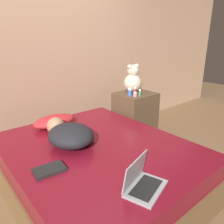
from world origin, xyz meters
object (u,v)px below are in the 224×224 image
(bottle_blue, at_px, (130,92))
(bottle_red, at_px, (135,91))
(bottle_pink, at_px, (135,94))
(pillow, at_px, (55,121))
(teddy_bear, at_px, (133,80))
(person_lying, at_px, (69,134))
(laptop, at_px, (142,182))
(book, at_px, (49,170))
(bottle_green, at_px, (140,93))

(bottle_blue, distance_m, bottle_red, 0.08)
(bottle_blue, height_order, bottle_pink, bottle_blue)
(pillow, relative_size, teddy_bear, 1.23)
(person_lying, distance_m, laptop, 0.87)
(pillow, height_order, laptop, laptop)
(book, bearing_deg, bottle_pink, 20.56)
(pillow, xyz_separation_m, person_lying, (-0.08, -0.46, 0.03))
(pillow, xyz_separation_m, bottle_red, (1.06, -0.18, 0.21))
(bottle_blue, xyz_separation_m, bottle_red, (0.08, -0.02, 0.00))
(book, bearing_deg, pillow, 61.58)
(bottle_blue, xyz_separation_m, bottle_green, (0.08, -0.10, -0.00))
(pillow, bearing_deg, bottle_pink, -12.93)
(laptop, distance_m, book, 0.68)
(person_lying, bearing_deg, pillow, 80.66)
(laptop, bearing_deg, bottle_blue, 30.98)
(laptop, distance_m, bottle_green, 1.55)
(pillow, bearing_deg, bottle_red, -9.58)
(bottle_blue, height_order, bottle_green, bottle_blue)
(laptop, distance_m, bottle_red, 1.61)
(person_lying, height_order, bottle_pink, bottle_pink)
(bottle_pink, bearing_deg, book, -159.44)
(person_lying, bearing_deg, bottle_blue, 16.09)
(person_lying, distance_m, book, 0.46)
(bottle_blue, xyz_separation_m, book, (-1.40, -0.61, -0.25))
(bottle_red, height_order, book, bottle_red)
(laptop, bearing_deg, person_lying, 74.95)
(bottle_pink, xyz_separation_m, book, (-1.43, -0.54, -0.23))
(teddy_bear, height_order, bottle_blue, teddy_bear)
(pillow, bearing_deg, person_lying, -99.59)
(teddy_bear, bearing_deg, person_lying, -160.78)
(person_lying, distance_m, bottle_green, 1.18)
(bottle_blue, bearing_deg, bottle_green, -50.23)
(pillow, distance_m, teddy_bear, 1.21)
(bottle_pink, bearing_deg, laptop, -133.62)
(teddy_bear, relative_size, bottle_red, 3.56)
(person_lying, relative_size, bottle_green, 6.68)
(person_lying, bearing_deg, laptop, -86.91)
(teddy_bear, relative_size, bottle_pink, 6.40)
(laptop, height_order, bottle_red, bottle_red)
(bottle_red, height_order, bottle_green, bottle_red)
(pillow, distance_m, bottle_red, 1.10)
(person_lying, relative_size, bottle_pink, 10.45)
(pillow, relative_size, bottle_red, 4.36)
(bottle_red, bearing_deg, pillow, 170.42)
(laptop, relative_size, bottle_green, 3.67)
(bottle_red, distance_m, book, 1.61)
(pillow, bearing_deg, bottle_green, -13.66)
(pillow, distance_m, person_lying, 0.47)
(book, bearing_deg, person_lying, 42.10)
(pillow, bearing_deg, book, -118.42)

